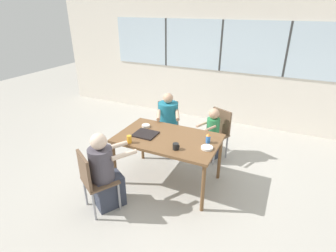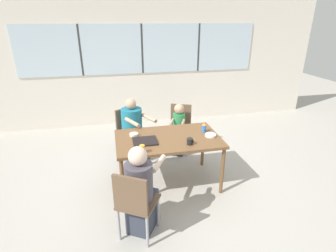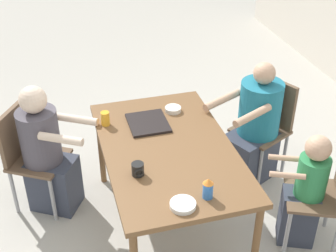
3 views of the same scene
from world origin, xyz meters
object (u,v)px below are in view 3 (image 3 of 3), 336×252
Objects in this scene: sippy_cup at (208,188)px; chair_for_woman_green_shirt at (27,150)px; person_toddler at (305,194)px; person_woman_green_shirt at (47,156)px; coffee_mug at (138,169)px; bowl_white_shallow at (183,205)px; chair_for_man_blue_shirt at (268,119)px; person_man_blue_shirt at (255,130)px; juice_glass at (105,119)px; chair_for_toddler at (329,188)px; bowl_cereal at (173,109)px.

chair_for_woman_green_shirt is at bearing -136.93° from sippy_cup.
sippy_cup is at bearing 125.58° from person_toddler.
person_woman_green_shirt is 7.66× the size of sippy_cup.
coffee_mug is 0.49m from sippy_cup.
coffee_mug is 0.56× the size of bowl_white_shallow.
chair_for_man_blue_shirt is 1.52m from coffee_mug.
person_woman_green_shirt reaches higher than bowl_white_shallow.
chair_for_man_blue_shirt is 9.91× the size of coffee_mug.
person_woman_green_shirt is 1.73m from person_man_blue_shirt.
chair_for_woman_green_shirt is at bearing -105.52° from juice_glass.
chair_for_woman_green_shirt reaches higher than coffee_mug.
person_toddler reaches higher than chair_for_toddler.
person_woman_green_shirt is at bearing -145.40° from bowl_white_shallow.
juice_glass is at bearing -84.59° from bowl_cereal.
person_toddler reaches higher than juice_glass.
chair_for_toddler is 6.83× the size of bowl_cereal.
chair_for_man_blue_shirt is 0.90m from person_toddler.
chair_for_woman_green_shirt is 1.52m from bowl_white_shallow.
person_toddler is at bearing 90.00° from chair_for_toddler.
person_man_blue_shirt is at bearing 86.02° from bowl_cereal.
person_woman_green_shirt is at bearing -100.29° from juice_glass.
chair_for_man_blue_shirt is 1.88m from person_woman_green_shirt.
person_woman_green_shirt is at bearing 86.53° from person_toddler.
chair_for_woman_green_shirt is 1.00× the size of chair_for_toddler.
chair_for_man_blue_shirt is at bearing 138.25° from sippy_cup.
chair_for_toddler is 6.07× the size of sippy_cup.
person_toddler is 1.24m from coffee_mug.
juice_glass reaches higher than coffee_mug.
coffee_mug is 0.69× the size of bowl_cereal.
chair_for_man_blue_shirt is at bearing 120.35° from person_woman_green_shirt.
chair_for_woman_green_shirt is 0.79× the size of person_woman_green_shirt.
bowl_cereal is (-1.08, 0.25, 0.00)m from bowl_white_shallow.
chair_for_woman_green_shirt is 0.79× the size of person_man_blue_shirt.
person_woman_green_shirt is at bearing 64.41° from chair_for_man_blue_shirt.
person_woman_green_shirt reaches higher than person_toddler.
person_toddler is (0.90, 1.75, -0.05)m from person_woman_green_shirt.
chair_for_man_blue_shirt is at bearing 24.48° from chair_for_toddler.
chair_for_toddler is at bearing -90.00° from person_toddler.
person_man_blue_shirt is at bearing 90.00° from chair_for_man_blue_shirt.
chair_for_man_blue_shirt is 8.03× the size of juice_glass.
juice_glass is (0.00, -1.26, 0.33)m from person_man_blue_shirt.
juice_glass is (0.08, -1.41, 0.29)m from chair_for_man_blue_shirt.
coffee_mug is at bearing 93.97° from chair_for_man_blue_shirt.
sippy_cup is 1.32× the size of juice_glass.
chair_for_woman_green_shirt is 2.14m from person_toddler.
chair_for_woman_green_shirt is 0.17m from person_woman_green_shirt.
chair_for_woman_green_shirt is at bearing 59.57° from person_man_blue_shirt.
coffee_mug is (0.83, 0.72, 0.28)m from chair_for_woman_green_shirt.
person_man_blue_shirt reaches higher than juice_glass.
bowl_white_shallow is at bearing 109.29° from chair_for_man_blue_shirt.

